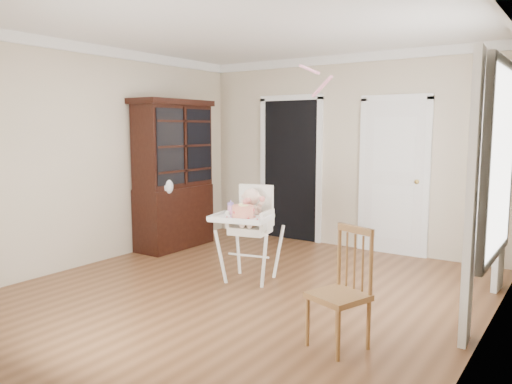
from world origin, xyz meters
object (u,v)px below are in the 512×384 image
Objects in this scene: sippy_cup at (231,208)px; high_chair at (250,221)px; cake at (243,211)px; china_cabinet at (174,174)px; dining_chair at (341,292)px.

high_chair is at bearing 42.85° from sippy_cup.
high_chair is 0.28m from cake.
cake is 0.24m from sippy_cup.
china_cabinet is 3.80m from dining_chair.
sippy_cup is at bearing 172.58° from dining_chair.
high_chair is at bearing -21.11° from china_cabinet.
dining_chair reaches higher than sippy_cup.
cake is (0.07, -0.23, 0.15)m from high_chair.
dining_chair reaches higher than cake.
high_chair is 1.15× the size of dining_chair.
sippy_cup is at bearing 159.46° from cake.
dining_chair is (3.35, -1.69, -0.60)m from china_cabinet.
high_chair reaches higher than sippy_cup.
china_cabinet is (-1.86, 0.92, 0.22)m from cake.
high_chair is 0.26m from sippy_cup.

